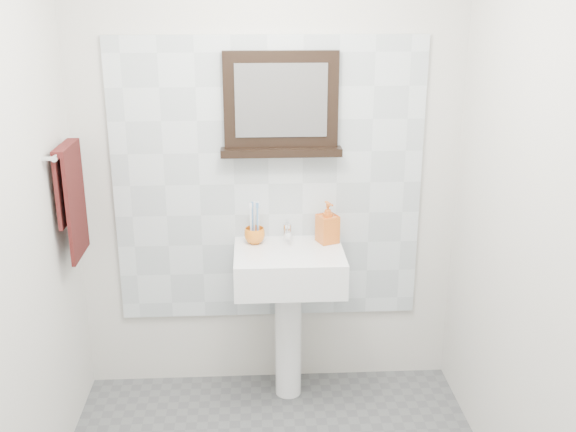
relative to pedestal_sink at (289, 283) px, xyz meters
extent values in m
cube|color=silver|center=(-0.09, 0.23, 0.57)|extent=(2.00, 0.01, 2.50)
cube|color=silver|center=(-0.09, -1.97, 0.57)|extent=(2.00, 0.01, 2.50)
cube|color=silver|center=(0.91, -0.87, 0.57)|extent=(0.01, 2.20, 2.50)
cube|color=silver|center=(-0.09, 0.21, 0.47)|extent=(1.60, 0.02, 1.50)
cylinder|color=white|center=(0.00, 0.05, -0.34)|extent=(0.14, 0.14, 0.68)
cube|color=white|center=(0.00, -0.01, 0.09)|extent=(0.55, 0.44, 0.18)
cylinder|color=silver|center=(0.00, -0.03, 0.17)|extent=(0.32, 0.32, 0.02)
cylinder|color=#4C4C4F|center=(0.00, -0.03, 0.18)|extent=(0.04, 0.04, 0.00)
cylinder|color=silver|center=(0.00, 0.14, 0.23)|extent=(0.04, 0.04, 0.09)
cylinder|color=silver|center=(0.00, 0.09, 0.25)|extent=(0.02, 0.10, 0.02)
cube|color=silver|center=(0.00, 0.15, 0.28)|extent=(0.02, 0.07, 0.01)
imported|color=orange|center=(-0.17, 0.11, 0.23)|extent=(0.12, 0.12, 0.08)
cylinder|color=white|center=(-0.19, 0.10, 0.29)|extent=(0.01, 0.01, 0.19)
cube|color=white|center=(-0.19, 0.10, 0.39)|extent=(0.01, 0.01, 0.03)
cylinder|color=#5585C2|center=(-0.15, 0.10, 0.29)|extent=(0.01, 0.01, 0.19)
cube|color=#5585C2|center=(-0.15, 0.10, 0.39)|extent=(0.01, 0.01, 0.03)
cylinder|color=white|center=(-0.17, 0.12, 0.29)|extent=(0.01, 0.01, 0.19)
cube|color=white|center=(-0.17, 0.12, 0.39)|extent=(0.01, 0.01, 0.03)
cylinder|color=#5585C2|center=(-0.18, 0.12, 0.29)|extent=(0.01, 0.01, 0.19)
cube|color=#5585C2|center=(-0.18, 0.12, 0.39)|extent=(0.01, 0.01, 0.03)
cylinder|color=white|center=(-0.15, 0.11, 0.29)|extent=(0.01, 0.01, 0.19)
cube|color=white|center=(-0.15, 0.11, 0.39)|extent=(0.01, 0.01, 0.03)
imported|color=red|center=(0.21, 0.10, 0.29)|extent=(0.13, 0.13, 0.22)
cube|color=black|center=(-0.03, 0.19, 0.91)|extent=(0.57, 0.06, 0.48)
cube|color=#99999E|center=(-0.03, 0.16, 0.91)|extent=(0.46, 0.01, 0.36)
cube|color=black|center=(-0.03, 0.17, 0.65)|extent=(0.61, 0.11, 0.04)
cylinder|color=silver|center=(-1.04, -0.05, 0.73)|extent=(0.03, 0.40, 0.03)
cylinder|color=silver|center=(-1.07, -0.24, 0.73)|extent=(0.05, 0.02, 0.02)
cylinder|color=silver|center=(-1.07, 0.14, 0.73)|extent=(0.05, 0.02, 0.02)
cube|color=#330F0E|center=(-1.02, -0.05, 0.46)|extent=(0.02, 0.30, 0.52)
cube|color=#330F0E|center=(-1.06, -0.05, 0.55)|extent=(0.02, 0.30, 0.34)
cube|color=#330F0E|center=(-1.04, -0.05, 0.73)|extent=(0.06, 0.30, 0.03)
camera|label=1|loc=(-0.18, -3.16, 1.43)|focal=42.00mm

